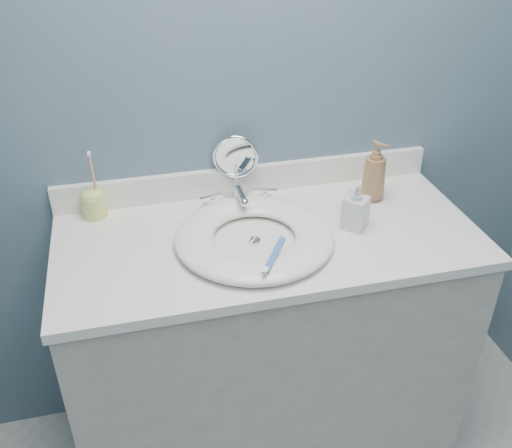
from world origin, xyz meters
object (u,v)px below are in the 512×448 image
object	(u,v)px
soap_bottle_amber	(375,171)
soap_bottle_clear	(356,205)
toothbrush_holder	(94,202)
makeup_mirror	(236,164)

from	to	relation	value
soap_bottle_amber	soap_bottle_clear	size ratio (longest dim) A/B	1.35
soap_bottle_amber	soap_bottle_clear	world-z (taller)	soap_bottle_amber
soap_bottle_amber	toothbrush_holder	world-z (taller)	toothbrush_holder
makeup_mirror	toothbrush_holder	bearing A→B (deg)	-162.99
makeup_mirror	soap_bottle_clear	bearing A→B (deg)	-26.12
makeup_mirror	toothbrush_holder	world-z (taller)	same
soap_bottle_amber	soap_bottle_clear	xyz separation A→B (m)	(-0.12, -0.15, -0.03)
soap_bottle_amber	toothbrush_holder	distance (m)	0.86
makeup_mirror	soap_bottle_amber	world-z (taller)	makeup_mirror
makeup_mirror	soap_bottle_clear	distance (m)	0.40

